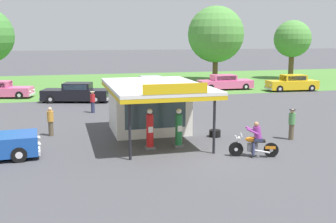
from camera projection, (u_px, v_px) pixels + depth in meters
ground_plane at (215, 155)px, 18.11m from camera, size 300.00×300.00×0.00m
grass_verge_strip at (120, 83)px, 46.64m from camera, size 120.00×24.00×0.01m
service_station_kiosk at (150, 103)px, 22.12m from camera, size 4.73×7.58×3.28m
gas_pump_nearside at (150, 130)px, 19.08m from camera, size 0.44×0.44×1.92m
gas_pump_offside at (179, 129)px, 19.44m from camera, size 0.44×0.44×1.86m
motorcycle_with_rider at (255, 142)px, 17.81m from camera, size 2.08×0.93×1.58m
parked_car_back_row_right at (225, 83)px, 40.72m from camera, size 5.64×2.10×1.49m
parked_car_back_row_centre_right at (153, 84)px, 39.26m from camera, size 5.17×1.97×1.51m
parked_car_back_row_far_left at (2, 90)px, 35.17m from camera, size 5.43×2.84×1.46m
parked_car_back_row_left at (76, 93)px, 33.00m from camera, size 5.79×3.31×1.55m
parked_car_back_row_centre_left at (292, 83)px, 39.74m from camera, size 5.21×2.16×1.58m
bystander_chatting_near_pumps at (292, 123)px, 20.76m from camera, size 0.35×0.35×1.60m
bystander_standing_back_lot at (50, 121)px, 21.57m from camera, size 0.34×0.34×1.55m
bystander_leaning_by_kiosk at (93, 101)px, 28.14m from camera, size 0.34×0.34×1.51m
tree_oak_far_right at (292, 39)px, 50.36m from camera, size 4.56×4.56×7.28m
tree_oak_far_left at (217, 36)px, 48.10m from camera, size 6.66×6.66×8.85m
spare_tire_stack at (215, 133)px, 21.47m from camera, size 0.60×0.60×0.36m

